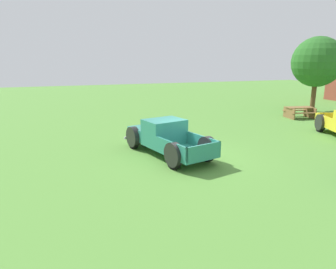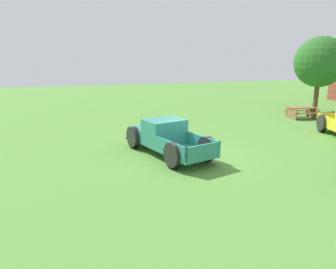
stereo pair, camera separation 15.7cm
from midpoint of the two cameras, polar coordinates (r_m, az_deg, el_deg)
The scene contains 4 objects.
ground_plane at distance 12.98m, azimuth 5.03°, elevation -4.29°, with size 80.00×80.00×0.00m, color #548C38.
pickup_truck_foreground at distance 13.41m, azimuth -0.49°, elevation -0.45°, with size 5.19×2.90×1.50m.
picnic_table at distance 23.49m, azimuth 23.92°, elevation 3.99°, with size 1.79×2.04×0.78m.
oak_tree_east at distance 26.76m, azimuth 26.69°, elevation 12.01°, with size 3.84×3.84×5.78m.
Camera 2 is at (11.26, -5.04, 4.02)m, focal length 32.60 mm.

